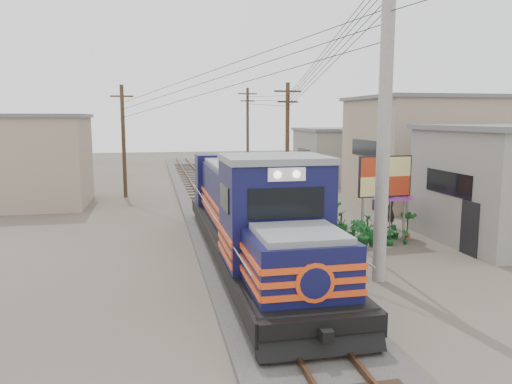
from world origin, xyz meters
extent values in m
plane|color=#473F35|center=(0.00, 0.00, 0.00)|extent=(120.00, 120.00, 0.00)
cube|color=#595651|center=(0.00, 10.00, 0.08)|extent=(3.60, 70.00, 0.16)
cube|color=#51331E|center=(-0.54, 10.00, 0.26)|extent=(0.08, 70.00, 0.12)
cube|color=#51331E|center=(0.54, 10.00, 0.26)|extent=(0.08, 70.00, 0.12)
cube|color=black|center=(0.00, 2.43, 0.75)|extent=(2.80, 15.45, 0.53)
cube|color=black|center=(0.00, -2.40, 0.46)|extent=(2.12, 3.09, 0.63)
cube|color=black|center=(0.00, 7.25, 0.46)|extent=(2.12, 3.09, 0.63)
cube|color=#10103A|center=(0.00, -3.56, 1.58)|extent=(2.30, 2.32, 1.45)
cube|color=#10103A|center=(0.00, -1.15, 2.35)|extent=(2.74, 2.51, 2.99)
cube|color=slate|center=(0.00, -1.15, 3.89)|extent=(2.80, 2.64, 0.17)
cube|color=black|center=(0.00, -2.41, 2.88)|extent=(1.96, 0.06, 0.77)
cube|color=white|center=(0.00, -2.42, 3.60)|extent=(0.97, 0.06, 0.34)
cube|color=#10103A|center=(0.00, 4.84, 1.96)|extent=(2.18, 9.46, 2.22)
cube|color=slate|center=(0.00, 4.84, 3.12)|extent=(1.96, 9.46, 0.17)
cube|color=#EB4916|center=(0.00, 2.43, 1.29)|extent=(2.84, 15.45, 0.14)
cube|color=#EB4916|center=(0.00, 2.43, 1.58)|extent=(2.84, 15.45, 0.14)
cube|color=#EB4916|center=(0.00, 2.43, 1.86)|extent=(2.84, 15.45, 0.14)
cylinder|color=#9E9B93|center=(3.50, -0.50, 5.00)|extent=(0.40, 0.40, 10.00)
cylinder|color=#4C3826|center=(4.50, 14.00, 3.50)|extent=(0.24, 0.24, 7.00)
cube|color=#4C3826|center=(4.50, 14.00, 6.50)|extent=(1.60, 0.10, 0.10)
cube|color=#4C3826|center=(4.50, 14.00, 5.90)|extent=(1.20, 0.10, 0.10)
cylinder|color=#4C3826|center=(4.80, 28.00, 3.75)|extent=(0.24, 0.24, 7.50)
cube|color=#4C3826|center=(4.80, 28.00, 7.00)|extent=(1.60, 0.10, 0.10)
cube|color=#4C3826|center=(4.80, 28.00, 6.40)|extent=(1.20, 0.10, 0.10)
cylinder|color=#4C3826|center=(-5.00, 18.00, 3.50)|extent=(0.24, 0.24, 7.00)
cube|color=#4C3826|center=(-5.00, 18.00, 6.50)|extent=(1.60, 0.10, 0.10)
cube|color=#4C3826|center=(-5.00, 18.00, 5.90)|extent=(1.20, 0.10, 0.10)
cube|color=black|center=(7.98, 3.00, 2.48)|extent=(0.05, 3.00, 0.90)
cube|color=gray|center=(12.50, 12.00, 3.00)|extent=(8.00, 7.00, 6.00)
cube|color=slate|center=(12.50, 12.00, 6.10)|extent=(8.40, 7.35, 0.20)
cube|color=black|center=(8.48, 12.00, 3.30)|extent=(0.05, 3.50, 0.90)
cube|color=gray|center=(11.00, 22.00, 2.00)|extent=(6.00, 6.00, 4.00)
cube|color=slate|center=(11.00, 22.00, 4.10)|extent=(6.30, 6.30, 0.20)
cube|color=black|center=(7.98, 22.00, 2.20)|extent=(0.05, 3.00, 0.90)
cube|color=gray|center=(-10.00, 16.00, 2.50)|extent=(6.00, 6.00, 5.00)
cube|color=slate|center=(-10.00, 16.00, 5.10)|extent=(6.30, 6.30, 0.20)
cylinder|color=#99999E|center=(4.84, 3.85, 1.29)|extent=(0.10, 0.10, 2.58)
cylinder|color=#99999E|center=(6.69, 3.96, 1.29)|extent=(0.10, 0.10, 2.58)
cube|color=black|center=(5.77, 3.90, 2.68)|extent=(2.27, 0.25, 1.65)
cube|color=#B53418|center=(5.77, 3.87, 2.68)|extent=(2.17, 0.20, 1.55)
cylinder|color=black|center=(6.39, 4.56, 0.05)|extent=(0.40, 0.40, 0.10)
cylinder|color=#99999E|center=(6.39, 4.56, 1.00)|extent=(0.05, 0.05, 2.01)
cone|color=#7D2A80|center=(6.39, 4.56, 1.96)|extent=(2.42, 2.42, 0.50)
imported|color=black|center=(7.32, 6.36, 0.77)|extent=(0.65, 0.65, 1.53)
imported|color=#164D1D|center=(3.90, 3.34, 0.44)|extent=(0.55, 0.56, 0.89)
imported|color=#164D1D|center=(4.52, 3.18, 0.55)|extent=(0.78, 0.77, 1.10)
imported|color=#164D1D|center=(5.11, 3.38, 0.39)|extent=(0.85, 0.78, 0.79)
imported|color=#164D1D|center=(5.82, 3.40, 0.33)|extent=(0.51, 0.51, 0.65)
imported|color=#164D1D|center=(6.48, 3.41, 0.31)|extent=(0.37, 0.30, 0.62)
imported|color=#164D1D|center=(3.83, 4.50, 0.52)|extent=(0.55, 0.64, 1.03)
imported|color=#164D1D|center=(4.62, 4.43, 0.37)|extent=(0.89, 0.89, 0.75)
imported|color=#164D1D|center=(5.27, 4.28, 0.56)|extent=(0.75, 0.75, 1.12)
imported|color=#164D1D|center=(5.78, 4.43, 0.49)|extent=(0.61, 0.61, 0.98)
imported|color=#164D1D|center=(6.50, 4.30, 0.30)|extent=(0.42, 0.38, 0.61)
imported|color=#164D1D|center=(3.79, 5.47, 0.54)|extent=(1.24, 1.18, 1.07)
imported|color=#164D1D|center=(4.63, 5.56, 0.53)|extent=(0.81, 0.81, 1.05)
imported|color=#164D1D|center=(5.24, 5.66, 0.30)|extent=(0.39, 0.37, 0.61)
camera|label=1|loc=(-3.24, -14.30, 5.00)|focal=35.00mm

